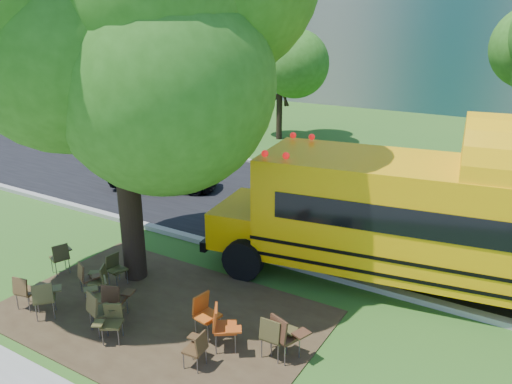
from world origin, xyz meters
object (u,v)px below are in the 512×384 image
Objects in this scene: chair_2 at (45,296)px; bg_car_silver at (67,134)px; chair_1 at (87,276)px; pedestrian_a at (86,114)px; chair_9 at (100,278)px; pedestrian_b at (87,116)px; chair_7 at (222,324)px; chair_8 at (61,255)px; chair_14 at (285,333)px; chair_10 at (115,267)px; chair_13 at (274,334)px; school_bus at (506,229)px; chair_12 at (205,312)px; main_tree at (116,50)px; black_car at (164,172)px; chair_4 at (100,308)px; chair_3 at (101,294)px; chair_11 at (115,297)px; chair_0 at (26,289)px; bg_car_red at (146,136)px; chair_5 at (111,320)px; chair_6 at (197,346)px.

bg_car_silver is at bearing 89.95° from chair_2.
chair_1 is 0.43× the size of pedestrian_a.
pedestrian_b reaches higher than chair_9.
chair_7 is 22.84m from pedestrian_a.
chair_8 is 0.88× the size of chair_14.
chair_1 is at bearing 79.01° from chair_9.
chair_2 is at bearing -142.47° from bg_car_silver.
bg_car_silver is at bearing -118.82° from chair_10.
chair_8 is (-5.31, 0.47, -0.07)m from chair_7.
chair_14 is (6.49, -0.12, 0.07)m from chair_8.
chair_7 is 1.05× the size of chair_13.
bg_car_silver is (-12.60, 10.88, 0.07)m from chair_2.
chair_8 is 0.44× the size of pedestrian_a.
school_bus is at bearing 44.84° from pedestrian_b.
chair_10 is 0.86× the size of chair_12.
chair_8 is (-1.40, 1.53, -0.03)m from chair_2.
school_bus is at bearing 23.63° from main_tree.
black_car is (-8.70, 6.65, 0.10)m from chair_14.
chair_9 is 0.21× the size of bg_car_silver.
chair_14 is (3.64, 1.19, 0.00)m from chair_4.
chair_11 is (0.33, 0.08, -0.02)m from chair_3.
chair_0 is 0.91× the size of chair_12.
bg_car_red reaches higher than chair_10.
school_bus is at bearing -106.38° from chair_3.
black_car reaches higher than chair_12.
bg_car_red is 6.17m from pedestrian_a.
chair_3 is 2.94m from chair_7.
chair_10 is 0.88× the size of chair_13.
chair_5 is at bearing 24.79° from pedestrian_b.
chair_11 is (1.11, -1.07, 0.05)m from chair_10.
black_car reaches higher than chair_10.
chair_4 is 1.09× the size of chair_11.
school_bus is at bearing 17.18° from chair_11.
chair_12 is 9.72m from black_car.
chair_4 is (0.45, -0.45, 0.03)m from chair_3.
chair_4 is at bearing -155.99° from bg_car_red.
chair_1 is 14.52m from bg_car_red.
chair_6 is at bearing -6.06° from chair_0.
black_car reaches higher than chair_5.
chair_14 is (5.09, 1.41, 0.04)m from chair_2.
chair_7 is (-4.34, -4.78, -1.21)m from school_bus.
bg_car_silver reaches higher than chair_12.
chair_13 is (4.62, 0.09, 0.08)m from chair_9.
main_tree reaches higher than chair_9.
chair_14 is (3.27, 1.25, 0.10)m from chair_5.
chair_12 is (1.52, 1.10, 0.08)m from chair_5.
bg_car_silver is at bearing 70.79° from chair_8.
chair_10 is at bearing -23.94° from chair_9.
main_tree reaches higher than chair_3.
chair_14 reaches higher than chair_12.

